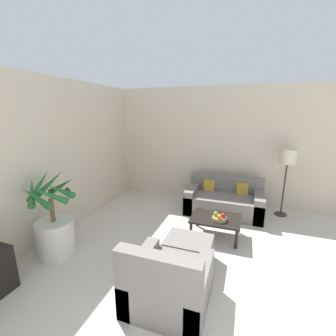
{
  "coord_description": "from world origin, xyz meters",
  "views": [
    {
      "loc": [
        -0.51,
        0.36,
        2.13
      ],
      "look_at": [
        -2.0,
        4.61,
        1.0
      ],
      "focal_mm": 24.0,
      "sensor_mm": 36.0,
      "label": 1
    }
  ],
  "objects": [
    {
      "name": "potted_palm",
      "position": [
        -3.13,
        2.68,
        0.43
      ],
      "size": [
        0.75,
        0.75,
        1.3
      ],
      "color": "beige",
      "rests_on": "ground_plane"
    },
    {
      "name": "sofa_loveseat",
      "position": [
        -0.87,
        5.06,
        0.26
      ],
      "size": [
        1.59,
        0.86,
        0.74
      ],
      "color": "slate",
      "rests_on": "ground_plane"
    },
    {
      "name": "floor_lamp",
      "position": [
        0.3,
        5.3,
        1.18
      ],
      "size": [
        0.31,
        0.31,
        1.4
      ],
      "color": "#2D2823",
      "rests_on": "ground_plane"
    },
    {
      "name": "wall_left",
      "position": [
        -3.59,
        2.83,
        1.35
      ],
      "size": [
        0.06,
        7.26,
        2.7
      ],
      "color": "beige",
      "rests_on": "ground_plane"
    },
    {
      "name": "ottoman",
      "position": [
        -1.17,
        3.15,
        0.19
      ],
      "size": [
        0.66,
        0.5,
        0.37
      ],
      "color": "slate",
      "rests_on": "ground_plane"
    },
    {
      "name": "fruit_bowl",
      "position": [
        -0.83,
        3.91,
        0.38
      ],
      "size": [
        0.24,
        0.24,
        0.06
      ],
      "color": "#997A4C",
      "rests_on": "coffee_table"
    },
    {
      "name": "armchair",
      "position": [
        -1.21,
        2.36,
        0.26
      ],
      "size": [
        0.88,
        0.85,
        0.83
      ],
      "color": "slate",
      "rests_on": "ground_plane"
    },
    {
      "name": "wall_back",
      "position": [
        0.0,
        5.69,
        1.35
      ],
      "size": [
        8.72,
        0.06,
        2.7
      ],
      "color": "beige",
      "rests_on": "ground_plane"
    },
    {
      "name": "apple_red",
      "position": [
        -0.77,
        3.92,
        0.45
      ],
      "size": [
        0.07,
        0.07,
        0.07
      ],
      "color": "red",
      "rests_on": "fruit_bowl"
    },
    {
      "name": "apple_green",
      "position": [
        -0.9,
        3.94,
        0.45
      ],
      "size": [
        0.08,
        0.08,
        0.08
      ],
      "color": "olive",
      "rests_on": "fruit_bowl"
    },
    {
      "name": "orange_fruit",
      "position": [
        -0.83,
        3.85,
        0.45
      ],
      "size": [
        0.08,
        0.08,
        0.08
      ],
      "color": "orange",
      "rests_on": "fruit_bowl"
    },
    {
      "name": "coffee_table",
      "position": [
        -0.9,
        3.99,
        0.31
      ],
      "size": [
        0.83,
        0.62,
        0.35
      ],
      "color": "black",
      "rests_on": "ground_plane"
    }
  ]
}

